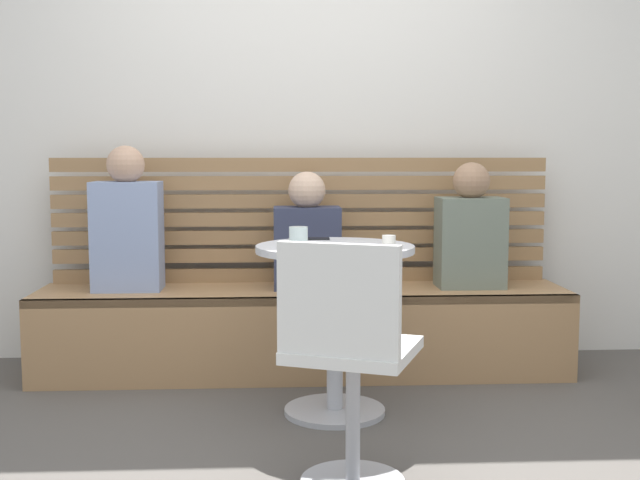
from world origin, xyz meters
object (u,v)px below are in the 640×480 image
object	(u,v)px
person_child_middle	(470,232)
cup_glass_short	(298,236)
cafe_table	(335,296)
phone_on_table	(314,239)
white_chair	(348,356)
person_adult	(127,226)
booth_bench	(303,331)
person_child_left	(307,237)
cup_espresso_small	(389,242)

from	to	relation	value
person_child_middle	cup_glass_short	bearing A→B (deg)	-143.34
cafe_table	phone_on_table	distance (m)	0.34
white_chair	person_adult	xyz separation A→B (m)	(-0.99, 1.49, 0.30)
booth_bench	cafe_table	xyz separation A→B (m)	(0.12, -0.66, 0.30)
white_chair	person_child_left	distance (m)	1.52
person_child_left	person_child_middle	world-z (taller)	person_child_middle
cup_glass_short	phone_on_table	world-z (taller)	cup_glass_short
white_chair	cup_glass_short	size ratio (longest dim) A/B	10.63
cup_espresso_small	cafe_table	bearing A→B (deg)	149.78
booth_bench	cafe_table	world-z (taller)	cafe_table
person_adult	person_child_middle	size ratio (longest dim) A/B	1.13
cup_espresso_small	cup_glass_short	world-z (taller)	cup_glass_short
booth_bench	cup_glass_short	xyz separation A→B (m)	(-0.04, -0.66, 0.56)
white_chair	person_child_left	bearing A→B (deg)	92.96
cup_espresso_small	phone_on_table	size ratio (longest dim) A/B	0.40
cafe_table	person_child_left	bearing A→B (deg)	97.73
white_chair	person_adult	size ratio (longest dim) A/B	1.16
cafe_table	white_chair	world-z (taller)	white_chair
person_adult	cup_glass_short	xyz separation A→B (m)	(0.85, -0.68, 0.01)
cup_espresso_small	person_child_middle	bearing A→B (deg)	56.17
cup_glass_short	cafe_table	bearing A→B (deg)	-0.84
person_adult	cup_glass_short	size ratio (longest dim) A/B	9.14
phone_on_table	booth_bench	bearing A→B (deg)	5.97
white_chair	phone_on_table	world-z (taller)	white_chair
person_adult	cup_espresso_small	xyz separation A→B (m)	(1.22, -0.81, 0.00)
white_chair	person_child_left	size ratio (longest dim) A/B	1.42
white_chair	booth_bench	bearing A→B (deg)	93.86
person_child_left	cup_espresso_small	world-z (taller)	person_child_left
cafe_table	cup_glass_short	distance (m)	0.30
person_child_left	phone_on_table	world-z (taller)	person_child_left
cup_glass_short	white_chair	bearing A→B (deg)	-80.22
booth_bench	person_adult	bearing A→B (deg)	178.38
cafe_table	cup_espresso_small	distance (m)	0.35
person_adult	phone_on_table	size ratio (longest dim) A/B	5.22
person_adult	person_child_left	distance (m)	0.91
person_adult	phone_on_table	bearing A→B (deg)	-25.68
booth_bench	person_child_middle	world-z (taller)	person_child_middle
phone_on_table	cafe_table	bearing A→B (deg)	-160.93
booth_bench	cup_glass_short	bearing A→B (deg)	-93.55
cafe_table	white_chair	distance (m)	0.81
white_chair	phone_on_table	size ratio (longest dim) A/B	6.07
white_chair	person_adult	distance (m)	1.82
person_child_left	cup_glass_short	bearing A→B (deg)	-95.17
cup_espresso_small	booth_bench	bearing A→B (deg)	112.75
phone_on_table	person_adult	bearing A→B (deg)	65.30
white_chair	person_child_left	world-z (taller)	person_child_left
person_child_middle	phone_on_table	distance (m)	0.94
booth_bench	white_chair	xyz separation A→B (m)	(0.10, -1.47, 0.24)
person_child_left	cup_espresso_small	distance (m)	0.87
cafe_table	white_chair	xyz separation A→B (m)	(-0.02, -0.81, -0.05)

